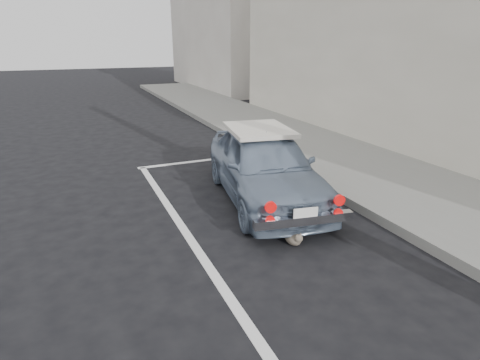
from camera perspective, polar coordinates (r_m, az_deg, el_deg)
name	(u,v)px	position (r m, az deg, el deg)	size (l,w,h in m)	color
sidewalk	(464,212)	(7.10, 29.23, -4.02)	(2.80, 40.00, 0.15)	slate
building_far	(226,12)	(23.50, -2.06, 22.75)	(3.50, 10.00, 8.00)	#B9B1A8
pline_front	(205,160)	(9.14, -5.05, 2.81)	(3.00, 0.12, 0.01)	silver
pline_side	(189,238)	(5.64, -7.24, -8.14)	(0.12, 7.00, 0.01)	silver
retro_coupe	(265,165)	(6.71, 3.51, 2.14)	(1.97, 3.73, 1.21)	slate
cat	(294,238)	(5.43, 7.64, -8.15)	(0.20, 0.42, 0.22)	#716556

